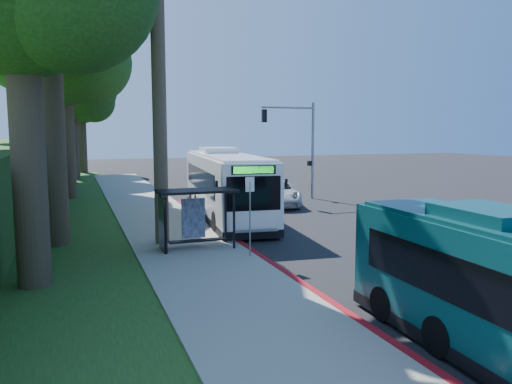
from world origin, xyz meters
name	(u,v)px	position (x,y,z in m)	size (l,w,h in m)	color
ground	(316,227)	(0.00, 0.00, 0.00)	(140.00, 140.00, 0.00)	black
sidewalk	(176,236)	(-7.30, 0.00, 0.06)	(4.50, 70.00, 0.12)	gray
red_curb	(251,250)	(-5.00, -4.00, 0.07)	(0.25, 30.00, 0.13)	maroon
grass_verge	(49,225)	(-13.00, 5.00, 0.03)	(8.00, 70.00, 0.06)	#234719
bus_shelter	(190,207)	(-7.26, -2.86, 1.81)	(3.20, 1.51, 2.55)	black
stop_sign_pole	(250,206)	(-5.40, -5.00, 2.08)	(0.35, 0.06, 3.17)	gray
traffic_signal_pole	(300,138)	(3.78, 10.00, 4.42)	(4.10, 0.30, 7.00)	gray
tree_2	(65,53)	(-11.89, 15.98, 10.48)	(8.82, 8.40, 15.12)	#382B1E
tree_3	(40,47)	(-13.88, 23.98, 11.98)	(10.08, 9.60, 17.28)	#382B1E
tree_4	(72,84)	(-11.40, 31.98, 9.73)	(8.40, 8.00, 14.14)	#382B1E
tree_5	(81,97)	(-10.41, 39.99, 8.96)	(7.35, 7.00, 12.86)	#382B1E
white_bus	(225,184)	(-3.60, 4.33, 1.93)	(4.17, 13.47, 3.95)	white
pickup	(276,193)	(0.97, 7.71, 0.84)	(2.79, 6.04, 1.68)	silver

